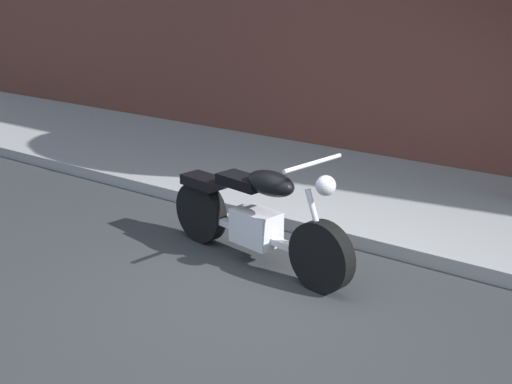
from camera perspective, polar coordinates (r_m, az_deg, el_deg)
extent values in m
plane|color=#303335|center=(5.60, 0.49, -8.92)|extent=(60.00, 60.00, 0.00)
cube|color=#979797|center=(7.83, 12.43, -0.67)|extent=(21.45, 2.90, 0.14)
cylinder|color=black|center=(5.57, 5.70, -5.59)|extent=(0.64, 0.24, 0.62)
cylinder|color=black|center=(6.59, -4.80, -1.71)|extent=(0.64, 0.24, 0.62)
cube|color=silver|center=(6.03, 0.00, -3.06)|extent=(0.48, 0.35, 0.32)
cube|color=silver|center=(6.06, 0.00, -3.68)|extent=(1.40, 0.30, 0.06)
ellipsoid|color=black|center=(5.76, 1.27, 0.76)|extent=(0.55, 0.34, 0.22)
cube|color=black|center=(6.02, -1.21, 0.94)|extent=(0.51, 0.31, 0.10)
cube|color=black|center=(6.45, -4.59, 0.95)|extent=(0.47, 0.31, 0.10)
cylinder|color=silver|center=(5.50, 5.31, -2.75)|extent=(0.28, 0.09, 0.58)
cylinder|color=silver|center=(5.37, 4.98, 2.51)|extent=(0.15, 0.70, 0.04)
sphere|color=silver|center=(5.33, 6.08, 0.56)|extent=(0.17, 0.17, 0.17)
cylinder|color=silver|center=(6.34, -0.58, -2.95)|extent=(0.80, 0.21, 0.09)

